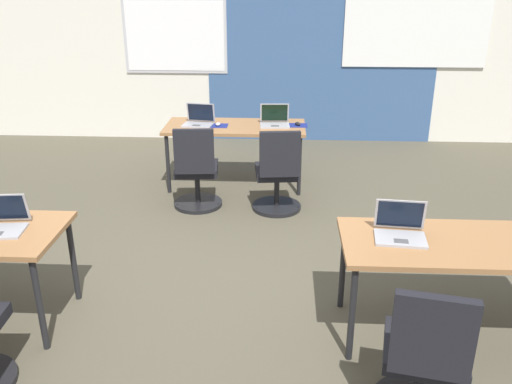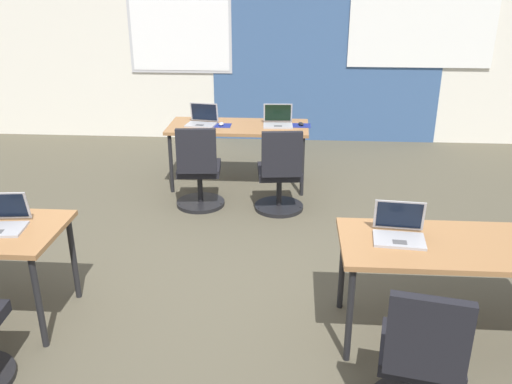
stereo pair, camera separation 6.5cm
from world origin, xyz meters
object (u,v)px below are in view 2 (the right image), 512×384
object	(u,v)px
chair_near_right_inner	(420,367)
laptop_far_left	(202,120)
desk_far_center	(238,130)
laptop_far_right	(278,121)
desk_near_right	(463,252)
laptop_near_left_inner	(1,221)
chair_far_right	(280,178)
laptop_near_right_inner	(399,231)
mouse_far_left	(221,124)
mouse_far_right	(301,124)
chair_far_left	(199,174)

from	to	relation	value
chair_near_right_inner	laptop_far_left	size ratio (longest dim) A/B	2.50
desk_far_center	laptop_far_right	xyz separation A→B (m)	(0.45, 0.03, 0.11)
desk_near_right	laptop_near_left_inner	xyz separation A→B (m)	(-3.10, 0.02, 0.11)
desk_near_right	chair_near_right_inner	distance (m)	0.94
laptop_far_right	chair_far_right	distance (m)	0.89
chair_near_right_inner	laptop_near_right_inner	bearing A→B (deg)	-78.29
desk_near_right	chair_far_right	distance (m)	2.40
desk_far_center	mouse_far_left	bearing A→B (deg)	-172.59
mouse_far_right	chair_near_right_inner	world-z (taller)	chair_near_right_inner
desk_far_center	laptop_far_left	world-z (taller)	laptop_far_left
chair_far_right	mouse_far_left	size ratio (longest dim) A/B	9.03
desk_far_center	mouse_far_left	distance (m)	0.21
laptop_near_right_inner	chair_near_right_inner	xyz separation A→B (m)	(0.00, -0.85, -0.39)
desk_near_right	laptop_far_left	size ratio (longest dim) A/B	4.36
chair_far_right	chair_near_right_inner	distance (m)	2.96
desk_near_right	chair_far_right	world-z (taller)	chair_far_right
desk_far_center	mouse_far_right	xyz separation A→B (m)	(0.72, 0.04, 0.08)
laptop_near_left_inner	chair_far_left	bearing A→B (deg)	57.49
desk_far_center	mouse_far_left	world-z (taller)	mouse_far_left
laptop_far_right	mouse_far_right	xyz separation A→B (m)	(0.26, 0.00, -0.03)
desk_near_right	mouse_far_left	distance (m)	3.39
desk_near_right	laptop_near_left_inner	bearing A→B (deg)	179.59
desk_near_right	laptop_near_left_inner	distance (m)	3.11
chair_far_right	laptop_near_right_inner	bearing A→B (deg)	106.37
desk_far_center	laptop_far_right	distance (m)	0.47
chair_far_left	laptop_far_left	bearing A→B (deg)	-89.57
chair_near_right_inner	mouse_far_right	bearing A→B (deg)	-68.78
desk_near_right	laptop_near_right_inner	xyz separation A→B (m)	(-0.41, 0.05, 0.11)
mouse_far_left	desk_far_center	bearing A→B (deg)	7.41
desk_far_center	laptop_near_left_inner	world-z (taller)	laptop_near_left_inner
laptop_near_left_inner	laptop_far_left	xyz separation A→B (m)	(0.94, 2.79, 0.00)
laptop_far_right	laptop_near_right_inner	xyz separation A→B (m)	(0.89, -2.78, -0.00)
desk_near_right	laptop_near_left_inner	size ratio (longest dim) A/B	4.44
desk_near_right	laptop_near_right_inner	size ratio (longest dim) A/B	4.51
laptop_far_left	chair_far_left	xyz separation A→B (m)	(0.07, -0.73, -0.39)
desk_far_center	mouse_far_right	bearing A→B (deg)	2.96
laptop_far_right	chair_far_left	world-z (taller)	laptop_far_right
chair_far_left	laptop_far_right	bearing A→B (deg)	-141.81
desk_far_center	laptop_far_left	size ratio (longest dim) A/B	4.36
mouse_far_left	chair_near_right_inner	bearing A→B (deg)	-66.77
laptop_far_left	mouse_far_left	size ratio (longest dim) A/B	3.61
mouse_far_left	chair_far_left	distance (m)	0.80
desk_near_right	desk_far_center	distance (m)	3.30
desk_near_right	mouse_far_right	bearing A→B (deg)	110.01
laptop_far_right	chair_near_right_inner	bearing A→B (deg)	-79.18
laptop_far_right	mouse_far_left	bearing A→B (deg)	-177.82
laptop_near_left_inner	chair_far_left	world-z (taller)	laptop_near_left_inner
laptop_far_right	chair_far_left	size ratio (longest dim) A/B	0.37
laptop_near_left_inner	chair_far_left	distance (m)	2.32
chair_far_right	laptop_near_right_inner	xyz separation A→B (m)	(0.83, -1.98, 0.39)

